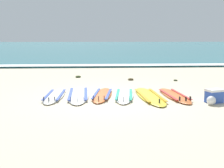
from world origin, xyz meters
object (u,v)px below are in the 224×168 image
surfboard_5 (174,95)px  cooler_box (214,96)px  surfboard_4 (150,96)px  beach_ball (211,100)px  surfboard_2 (102,95)px  surfboard_3 (124,95)px  surfboard_0 (55,96)px  surfboard_1 (78,95)px

surfboard_5 → cooler_box: bearing=-42.2°
surfboard_4 → surfboard_5: (0.77, 0.05, 0.00)m
beach_ball → surfboard_2: bearing=156.6°
surfboard_2 → surfboard_3: 0.67m
surfboard_3 → beach_ball: bearing=-27.2°
surfboard_2 → cooler_box: bearing=-18.0°
surfboard_0 → surfboard_3: size_ratio=0.96×
surfboard_0 → surfboard_2: size_ratio=0.98×
surfboard_4 → surfboard_5: size_ratio=1.15×
surfboard_2 → beach_ball: 3.16m
surfboard_1 → surfboard_4: 2.19m
surfboard_1 → surfboard_2: bearing=-4.6°
surfboard_0 → surfboard_5: bearing=-2.2°
surfboard_2 → surfboard_4: (1.42, -0.25, -0.00)m
surfboard_2 → beach_ball: size_ratio=9.27×
surfboard_4 → surfboard_1: bearing=171.9°
surfboard_0 → beach_ball: 4.50m
surfboard_2 → surfboard_3: (0.67, -0.11, -0.00)m
surfboard_2 → surfboard_5: bearing=-5.1°
surfboard_4 → surfboard_0: bearing=176.2°
surfboard_0 → surfboard_1: same height
cooler_box → surfboard_5: bearing=137.8°
surfboard_5 → beach_ball: size_ratio=9.47×
surfboard_0 → beach_ball: beach_ball is taller
surfboard_0 → surfboard_4: bearing=-3.8°
surfboard_0 → cooler_box: bearing=-11.8°
surfboard_2 → cooler_box: cooler_box is taller
beach_ball → surfboard_4: bearing=145.7°
surfboard_4 → beach_ball: (1.47, -1.00, 0.08)m
surfboard_1 → surfboard_2: size_ratio=1.17×
surfboard_4 → cooler_box: 1.83m
surfboard_4 → surfboard_3: bearing=169.5°
surfboard_5 → surfboard_1: bearing=175.0°
surfboard_5 → cooler_box: (0.89, -0.81, 0.16)m
surfboard_4 → beach_ball: bearing=-34.3°
surfboard_2 → surfboard_5: size_ratio=0.98×
surfboard_0 → surfboard_4: (2.87, -0.19, -0.00)m
surfboard_1 → surfboard_3: 1.42m
surfboard_1 → surfboard_2: 0.74m
surfboard_1 → beach_ball: 3.87m
surfboard_0 → surfboard_2: same height
surfboard_2 → surfboard_5: same height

